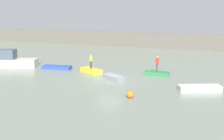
% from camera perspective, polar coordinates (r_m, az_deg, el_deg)
% --- Properties ---
extents(ground_plane, '(120.00, 120.00, 0.00)m').
position_cam_1_polar(ground_plane, '(27.48, -0.72, -2.36)').
color(ground_plane, gray).
extents(embankment_wall, '(80.00, 1.20, 3.07)m').
position_cam_1_polar(embankment_wall, '(53.22, 9.94, 6.45)').
color(embankment_wall, '#666056').
rests_on(embankment_wall, ground_plane).
extents(motorboat, '(6.74, 4.12, 2.36)m').
position_cam_1_polar(motorboat, '(36.79, -21.59, 1.96)').
color(motorboat, beige).
rests_on(motorboat, ground_plane).
extents(rowboat_blue, '(3.88, 1.76, 0.41)m').
position_cam_1_polar(rowboat_blue, '(33.89, -12.13, 0.60)').
color(rowboat_blue, '#2B4CAD').
rests_on(rowboat_blue, ground_plane).
extents(rowboat_yellow, '(3.23, 2.52, 0.53)m').
position_cam_1_polar(rowboat_yellow, '(31.05, -4.67, -0.14)').
color(rowboat_yellow, gold).
rests_on(rowboat_yellow, ground_plane).
extents(rowboat_grey, '(2.78, 2.31, 0.52)m').
position_cam_1_polar(rowboat_grey, '(27.74, 0.27, -1.67)').
color(rowboat_grey, gray).
rests_on(rowboat_grey, ground_plane).
extents(rowboat_green, '(2.81, 1.19, 0.42)m').
position_cam_1_polar(rowboat_green, '(30.19, 9.94, -0.76)').
color(rowboat_green, '#2D7F47').
rests_on(rowboat_green, ground_plane).
extents(rowboat_white, '(3.98, 2.49, 0.53)m').
position_cam_1_polar(rowboat_white, '(25.20, 18.91, -3.84)').
color(rowboat_white, white).
rests_on(rowboat_white, ground_plane).
extents(person_hiviz_shirt, '(0.32, 0.32, 1.70)m').
position_cam_1_polar(person_hiviz_shirt, '(30.80, -4.71, 2.07)').
color(person_hiviz_shirt, '#38332D').
rests_on(person_hiviz_shirt, rowboat_yellow).
extents(person_red_shirt, '(0.32, 0.32, 1.84)m').
position_cam_1_polar(person_red_shirt, '(29.93, 10.03, 1.56)').
color(person_red_shirt, '#4C4C56').
rests_on(person_red_shirt, rowboat_green).
extents(mooring_buoy, '(0.64, 0.64, 0.64)m').
position_cam_1_polar(mooring_buoy, '(21.97, 4.06, -5.41)').
color(mooring_buoy, orange).
rests_on(mooring_buoy, ground_plane).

